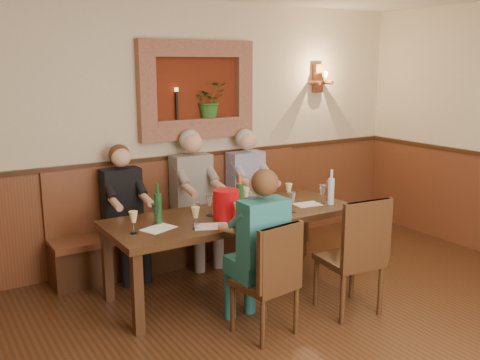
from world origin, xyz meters
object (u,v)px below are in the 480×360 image
(chair_near_right, at_px, (349,278))
(person_bench_left, at_px, (126,224))
(bench, at_px, (190,230))
(person_bench_mid, at_px, (196,208))
(person_bench_right, at_px, (250,202))
(spittoon_bucket, at_px, (226,204))
(water_bottle, at_px, (331,190))
(chair_near_left, at_px, (266,302))
(person_chair_front, at_px, (257,264))
(wine_bottle_green_a, at_px, (240,198))
(wine_bottle_green_b, at_px, (158,207))
(dining_table, at_px, (234,221))

(chair_near_right, distance_m, person_bench_left, 2.27)
(bench, height_order, person_bench_left, person_bench_left)
(person_bench_mid, height_order, person_bench_right, person_bench_mid)
(spittoon_bucket, bearing_deg, water_bottle, -5.18)
(person_bench_left, bearing_deg, chair_near_left, -73.66)
(chair_near_left, bearing_deg, person_bench_mid, 73.14)
(person_bench_right, bearing_deg, bench, 171.73)
(person_chair_front, relative_size, spittoon_bucket, 4.98)
(person_bench_left, distance_m, spittoon_bucket, 1.19)
(person_bench_right, bearing_deg, wine_bottle_green_a, -127.73)
(person_chair_front, bearing_deg, water_bottle, 23.81)
(chair_near_right, relative_size, water_bottle, 2.96)
(bench, distance_m, person_bench_right, 0.77)
(person_bench_mid, distance_m, spittoon_bucket, 1.02)
(person_bench_left, xyz_separation_m, wine_bottle_green_a, (0.80, -0.89, 0.35))
(person_chair_front, distance_m, wine_bottle_green_a, 0.86)
(person_bench_right, relative_size, wine_bottle_green_b, 3.87)
(chair_near_left, height_order, wine_bottle_green_a, wine_bottle_green_a)
(person_bench_mid, relative_size, spittoon_bucket, 5.34)
(wine_bottle_green_a, bearing_deg, bench, 91.94)
(person_bench_right, bearing_deg, dining_table, -130.78)
(dining_table, relative_size, chair_near_left, 2.53)
(dining_table, xyz_separation_m, person_chair_front, (-0.26, -0.78, -0.12))
(wine_bottle_green_b, bearing_deg, dining_table, -5.49)
(person_bench_mid, height_order, person_chair_front, person_bench_mid)
(person_bench_left, xyz_separation_m, person_bench_mid, (0.79, -0.00, 0.04))
(person_chair_front, relative_size, wine_bottle_green_a, 3.53)
(chair_near_right, xyz_separation_m, person_bench_right, (0.13, 1.80, 0.28))
(chair_near_left, relative_size, wine_bottle_green_b, 2.62)
(water_bottle, bearing_deg, bench, 130.51)
(person_bench_left, xyz_separation_m, spittoon_bucket, (0.61, -0.96, 0.33))
(chair_near_left, xyz_separation_m, person_bench_right, (0.98, 1.75, 0.30))
(person_bench_left, relative_size, person_bench_right, 0.96)
(person_chair_front, xyz_separation_m, spittoon_bucket, (0.10, 0.66, 0.33))
(spittoon_bucket, bearing_deg, dining_table, 38.35)
(wine_bottle_green_a, xyz_separation_m, wine_bottle_green_b, (-0.77, 0.12, -0.01))
(person_bench_left, distance_m, wine_bottle_green_b, 0.84)
(spittoon_bucket, distance_m, wine_bottle_green_b, 0.61)
(spittoon_bucket, bearing_deg, wine_bottle_green_b, 161.66)
(bench, relative_size, chair_near_left, 3.16)
(dining_table, bearing_deg, water_bottle, -12.77)
(person_bench_mid, bearing_deg, chair_near_right, -72.44)
(dining_table, bearing_deg, chair_near_right, -58.20)
(bench, xyz_separation_m, person_chair_front, (-0.26, -1.72, 0.23))
(chair_near_left, distance_m, person_chair_front, 0.31)
(person_bench_left, relative_size, wine_bottle_green_a, 3.53)
(wine_bottle_green_a, bearing_deg, wine_bottle_green_b, 170.89)
(chair_near_right, distance_m, person_chair_front, 0.90)
(water_bottle, bearing_deg, person_bench_right, 104.56)
(dining_table, xyz_separation_m, person_bench_right, (0.72, 0.84, -0.10))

